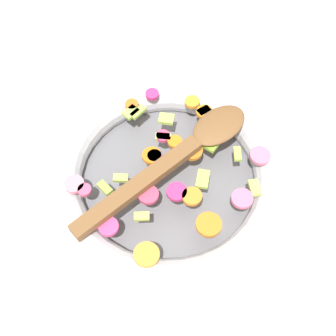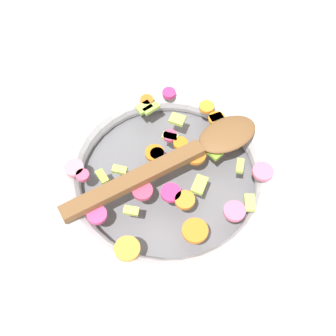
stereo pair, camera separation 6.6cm
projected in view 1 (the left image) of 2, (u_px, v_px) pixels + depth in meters
ground_plane at (168, 185)px, 0.70m from camera, size 4.00×4.00×0.00m
skillet at (168, 178)px, 0.68m from camera, size 0.35×0.35×0.05m
chopped_vegetables at (175, 167)px, 0.65m from camera, size 0.30×0.29×0.01m
wooden_spoon at (182, 153)px, 0.65m from camera, size 0.28×0.20×0.01m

